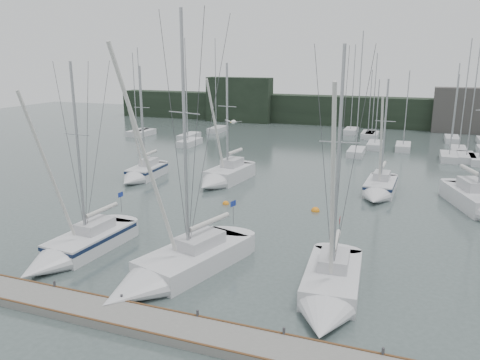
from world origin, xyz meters
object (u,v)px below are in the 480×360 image
sailboat_near_center (167,272)px  sailboat_mid_d (379,190)px  buoy_b (315,211)px  sailboat_near_right (329,295)px  sailboat_mid_b (222,178)px  sailboat_mid_a (141,174)px  buoy_a (226,204)px  sailboat_near_left (72,250)px

sailboat_near_center → sailboat_mid_d: 22.36m
sailboat_mid_d → buoy_b: (-4.27, -5.90, -0.55)m
sailboat_near_right → sailboat_near_center: bearing=179.8°
sailboat_near_right → buoy_b: bearing=100.2°
sailboat_near_center → sailboat_mid_b: bearing=120.8°
buoy_b → sailboat_mid_b: bearing=153.7°
sailboat_mid_a → buoy_b: bearing=-13.6°
sailboat_near_right → buoy_b: 14.30m
sailboat_near_center → sailboat_mid_a: bearing=142.2°
buoy_a → buoy_b: (7.24, 0.78, 0.00)m
sailboat_near_right → sailboat_near_left: bearing=175.8°
sailboat_mid_d → buoy_a: bearing=-147.1°
sailboat_near_left → sailboat_mid_d: sailboat_near_left is taller
sailboat_near_right → sailboat_mid_d: 19.78m
sailboat_mid_a → sailboat_mid_d: size_ratio=1.09×
sailboat_mid_d → buoy_a: sailboat_mid_d is taller
sailboat_near_center → sailboat_near_right: size_ratio=1.15×
sailboat_near_right → sailboat_mid_b: sailboat_near_right is taller
sailboat_near_center → buoy_b: bearing=87.3°
sailboat_mid_a → sailboat_near_left: bearing=-73.0°
sailboat_mid_a → sailboat_mid_b: bearing=7.4°
sailboat_near_left → sailboat_near_right: sailboat_near_right is taller
buoy_b → sailboat_mid_a: bearing=168.9°
sailboat_near_left → sailboat_mid_b: (1.86, 18.70, 0.08)m
buoy_a → buoy_b: size_ratio=0.81×
sailboat_near_right → sailboat_mid_a: sailboat_near_right is taller
buoy_a → sailboat_near_left: bearing=-109.3°
sailboat_near_center → sailboat_mid_b: sailboat_near_center is taller
sailboat_near_right → buoy_b: (-3.47, 13.86, -0.51)m
sailboat_near_right → sailboat_mid_d: sailboat_near_right is taller
sailboat_near_left → sailboat_near_center: size_ratio=0.82×
buoy_a → sailboat_mid_b: bearing=115.4°
sailboat_mid_a → buoy_a: (10.66, -4.30, -0.57)m
sailboat_near_center → buoy_a: 13.82m
sailboat_near_center → buoy_a: (-2.16, 13.64, -0.54)m
buoy_a → buoy_b: 7.28m
sailboat_mid_a → sailboat_mid_d: sailboat_mid_a is taller
sailboat_mid_a → buoy_b: 18.25m
sailboat_near_center → sailboat_mid_d: sailboat_near_center is taller
sailboat_near_left → buoy_b: 18.15m
sailboat_mid_b → buoy_b: (9.93, -4.91, -0.62)m
sailboat_mid_b → buoy_a: bearing=-57.3°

